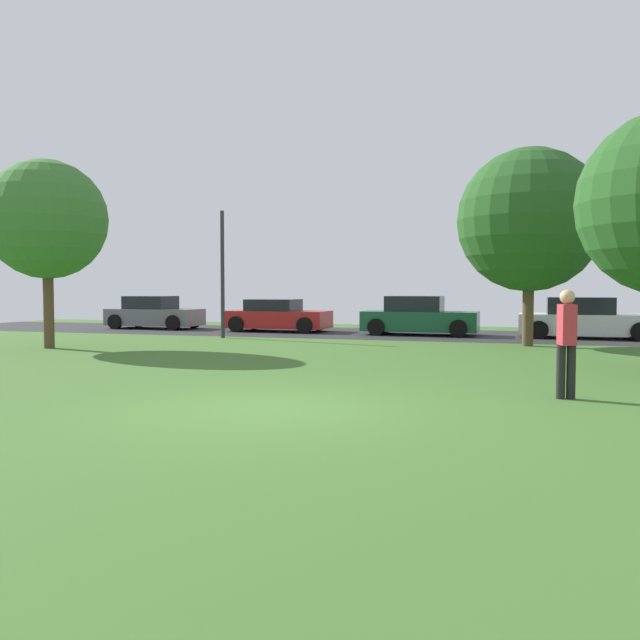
# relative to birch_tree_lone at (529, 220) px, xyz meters

# --- Properties ---
(ground_plane) EXTENTS (44.00, 44.00, 0.00)m
(ground_plane) POSITION_rel_birch_tree_lone_xyz_m (-3.59, -12.06, -3.83)
(ground_plane) COLOR #3D6628
(road_strip) EXTENTS (44.00, 6.40, 0.01)m
(road_strip) POSITION_rel_birch_tree_lone_xyz_m (-3.59, 3.94, -3.82)
(road_strip) COLOR #28282B
(road_strip) RESTS_ON ground_plane
(birch_tree_lone) EXTENTS (4.34, 4.34, 6.01)m
(birch_tree_lone) POSITION_rel_birch_tree_lone_xyz_m (0.00, 0.00, 0.00)
(birch_tree_lone) COLOR brown
(birch_tree_lone) RESTS_ON ground_plane
(maple_tree_far) EXTENTS (3.47, 3.47, 5.51)m
(maple_tree_far) POSITION_rel_birch_tree_lone_xyz_m (-13.45, -5.03, -0.07)
(maple_tree_far) COLOR brown
(maple_tree_far) RESTS_ON ground_plane
(person_thrower) EXTENTS (0.29, 0.37, 1.74)m
(person_thrower) POSITION_rel_birch_tree_lone_xyz_m (0.55, -9.80, -2.86)
(person_thrower) COLOR black
(person_thrower) RESTS_ON ground_plane
(parked_car_grey) EXTENTS (4.06, 1.98, 1.42)m
(parked_car_grey) POSITION_rel_birch_tree_lone_xyz_m (-15.62, 4.11, -3.18)
(parked_car_grey) COLOR slate
(parked_car_grey) RESTS_ON ground_plane
(parked_car_red) EXTENTS (4.16, 2.05, 1.32)m
(parked_car_red) POSITION_rel_birch_tree_lone_xyz_m (-9.76, 3.96, -3.21)
(parked_car_red) COLOR #B21E1E
(parked_car_red) RESTS_ON ground_plane
(parked_car_green) EXTENTS (4.29, 1.97, 1.47)m
(parked_car_green) POSITION_rel_birch_tree_lone_xyz_m (-3.91, 3.71, -3.16)
(parked_car_green) COLOR #195633
(parked_car_green) RESTS_ON ground_plane
(parked_car_white) EXTENTS (4.58, 2.00, 1.45)m
(parked_car_white) POSITION_rel_birch_tree_lone_xyz_m (1.93, 3.83, -3.17)
(parked_car_white) COLOR white
(parked_car_white) RESTS_ON ground_plane
(street_lamp_post) EXTENTS (0.14, 0.14, 4.50)m
(street_lamp_post) POSITION_rel_birch_tree_lone_xyz_m (-10.34, 0.14, -1.58)
(street_lamp_post) COLOR #2D2D33
(street_lamp_post) RESTS_ON ground_plane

